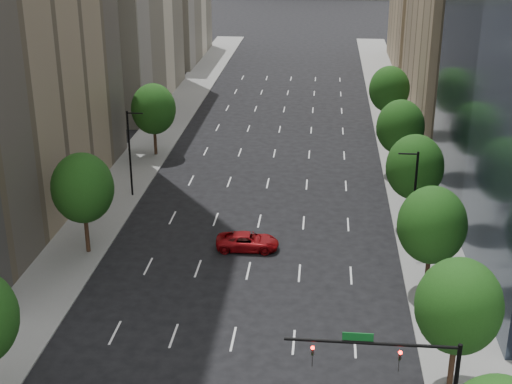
% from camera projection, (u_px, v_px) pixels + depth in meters
% --- Properties ---
extents(sidewalk_left, '(6.00, 200.00, 0.15)m').
position_uv_depth(sidewalk_left, '(99.00, 214.00, 69.66)').
color(sidewalk_left, slate).
rests_on(sidewalk_left, ground).
extents(sidewalk_right, '(6.00, 200.00, 0.15)m').
position_uv_depth(sidewalk_right, '(426.00, 227.00, 66.94)').
color(sidewalk_right, slate).
rests_on(sidewalk_right, ground).
extents(filler_left, '(14.00, 26.00, 18.00)m').
position_uv_depth(filler_left, '(165.00, 10.00, 137.45)').
color(filler_left, beige).
rests_on(filler_left, ground).
extents(parking_tan_right, '(14.00, 30.00, 30.00)m').
position_uv_depth(parking_tan_right, '(471.00, 6.00, 97.55)').
color(parking_tan_right, '#8C7759').
rests_on(parking_tan_right, ground).
extents(filler_right, '(14.00, 26.00, 16.00)m').
position_uv_depth(filler_right, '(434.00, 22.00, 130.66)').
color(filler_right, '#8C7759').
rests_on(filler_right, ground).
extents(tree_right_1, '(5.20, 5.20, 8.75)m').
position_uv_depth(tree_right_1, '(459.00, 306.00, 42.78)').
color(tree_right_1, '#382316').
rests_on(tree_right_1, ground).
extents(tree_right_2, '(5.20, 5.20, 8.61)m').
position_uv_depth(tree_right_2, '(432.00, 225.00, 53.93)').
color(tree_right_2, '#382316').
rests_on(tree_right_2, ground).
extents(tree_right_3, '(5.20, 5.20, 8.89)m').
position_uv_depth(tree_right_3, '(415.00, 167.00, 64.92)').
color(tree_right_3, '#382316').
rests_on(tree_right_3, ground).
extents(tree_right_4, '(5.20, 5.20, 8.46)m').
position_uv_depth(tree_right_4, '(400.00, 127.00, 78.02)').
color(tree_right_4, '#382316').
rests_on(tree_right_4, ground).
extents(tree_right_5, '(5.20, 5.20, 8.75)m').
position_uv_depth(tree_right_5, '(389.00, 89.00, 92.71)').
color(tree_right_5, '#382316').
rests_on(tree_right_5, ground).
extents(tree_left_1, '(5.20, 5.20, 8.97)m').
position_uv_depth(tree_left_1, '(83.00, 188.00, 59.95)').
color(tree_left_1, '#382316').
rests_on(tree_left_1, ground).
extents(tree_left_2, '(5.20, 5.20, 8.68)m').
position_uv_depth(tree_left_2, '(154.00, 109.00, 84.09)').
color(tree_left_2, '#382316').
rests_on(tree_left_2, ground).
extents(streetlight_rn, '(1.70, 0.20, 9.00)m').
position_uv_depth(streetlight_rn, '(413.00, 199.00, 60.73)').
color(streetlight_rn, black).
rests_on(streetlight_rn, ground).
extents(streetlight_ln, '(1.70, 0.20, 9.00)m').
position_uv_depth(streetlight_ln, '(130.00, 151.00, 72.33)').
color(streetlight_ln, black).
rests_on(streetlight_ln, ground).
extents(traffic_signal, '(9.12, 0.40, 7.38)m').
position_uv_depth(traffic_signal, '(409.00, 372.00, 37.75)').
color(traffic_signal, black).
rests_on(traffic_signal, ground).
extents(car_red_far, '(5.51, 2.72, 1.50)m').
position_uv_depth(car_red_far, '(247.00, 241.00, 62.51)').
color(car_red_far, maroon).
rests_on(car_red_far, ground).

